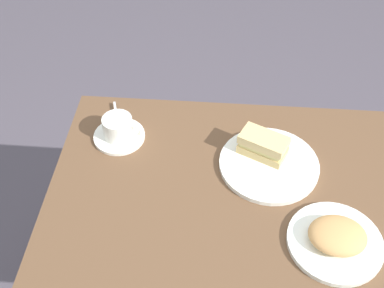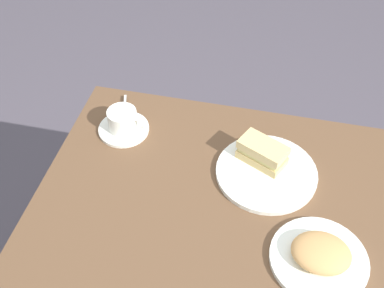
{
  "view_description": "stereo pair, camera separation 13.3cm",
  "coord_description": "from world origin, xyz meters",
  "px_view_note": "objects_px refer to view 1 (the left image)",
  "views": [
    {
      "loc": [
        -0.07,
        -0.77,
        1.76
      ],
      "look_at": [
        -0.14,
        0.14,
        0.8
      ],
      "focal_mm": 45.19,
      "sensor_mm": 36.0,
      "label": 1
    },
    {
      "loc": [
        0.06,
        -0.75,
        1.76
      ],
      "look_at": [
        -0.14,
        0.14,
        0.8
      ],
      "focal_mm": 45.19,
      "sensor_mm": 36.0,
      "label": 2
    }
  ],
  "objects_px": {
    "dining_table": "(239,224)",
    "coffee_saucer": "(119,136)",
    "coffee_cup": "(118,127)",
    "sandwich_front": "(263,145)",
    "side_plate": "(335,242)",
    "spoon": "(116,116)",
    "sandwich_plate": "(269,164)"
  },
  "relations": [
    {
      "from": "sandwich_front",
      "to": "spoon",
      "type": "xyz_separation_m",
      "value": [
        -0.43,
        0.12,
        -0.03
      ]
    },
    {
      "from": "sandwich_front",
      "to": "side_plate",
      "type": "height_order",
      "value": "sandwich_front"
    },
    {
      "from": "sandwich_front",
      "to": "coffee_cup",
      "type": "height_order",
      "value": "sandwich_front"
    },
    {
      "from": "dining_table",
      "to": "sandwich_front",
      "type": "height_order",
      "value": "sandwich_front"
    },
    {
      "from": "coffee_cup",
      "to": "spoon",
      "type": "bearing_deg",
      "value": 107.35
    },
    {
      "from": "dining_table",
      "to": "spoon",
      "type": "bearing_deg",
      "value": 145.95
    },
    {
      "from": "dining_table",
      "to": "sandwich_plate",
      "type": "bearing_deg",
      "value": 56.08
    },
    {
      "from": "sandwich_plate",
      "to": "coffee_saucer",
      "type": "bearing_deg",
      "value": 169.82
    },
    {
      "from": "sandwich_front",
      "to": "coffee_cup",
      "type": "xyz_separation_m",
      "value": [
        -0.41,
        0.04,
        -0.0
      ]
    },
    {
      "from": "sandwich_plate",
      "to": "coffee_cup",
      "type": "relative_size",
      "value": 2.4
    },
    {
      "from": "coffee_cup",
      "to": "spoon",
      "type": "distance_m",
      "value": 0.08
    },
    {
      "from": "sandwich_front",
      "to": "coffee_cup",
      "type": "distance_m",
      "value": 0.41
    },
    {
      "from": "spoon",
      "to": "coffee_saucer",
      "type": "bearing_deg",
      "value": -73.77
    },
    {
      "from": "sandwich_plate",
      "to": "spoon",
      "type": "bearing_deg",
      "value": 161.38
    },
    {
      "from": "coffee_saucer",
      "to": "spoon",
      "type": "relative_size",
      "value": 1.51
    },
    {
      "from": "spoon",
      "to": "side_plate",
      "type": "xyz_separation_m",
      "value": [
        0.6,
        -0.38,
        -0.01
      ]
    },
    {
      "from": "sandwich_plate",
      "to": "coffee_cup",
      "type": "height_order",
      "value": "coffee_cup"
    },
    {
      "from": "sandwich_plate",
      "to": "coffee_saucer",
      "type": "xyz_separation_m",
      "value": [
        -0.43,
        0.08,
        -0.0
      ]
    },
    {
      "from": "dining_table",
      "to": "sandwich_plate",
      "type": "height_order",
      "value": "sandwich_plate"
    },
    {
      "from": "coffee_saucer",
      "to": "dining_table",
      "type": "bearing_deg",
      "value": -26.93
    },
    {
      "from": "coffee_saucer",
      "to": "spoon",
      "type": "xyz_separation_m",
      "value": [
        -0.02,
        0.07,
        0.01
      ]
    },
    {
      "from": "dining_table",
      "to": "coffee_cup",
      "type": "bearing_deg",
      "value": 153.0
    },
    {
      "from": "dining_table",
      "to": "coffee_saucer",
      "type": "distance_m",
      "value": 0.42
    },
    {
      "from": "coffee_saucer",
      "to": "spoon",
      "type": "bearing_deg",
      "value": 106.23
    },
    {
      "from": "coffee_cup",
      "to": "side_plate",
      "type": "xyz_separation_m",
      "value": [
        0.57,
        -0.31,
        -0.04
      ]
    },
    {
      "from": "dining_table",
      "to": "coffee_cup",
      "type": "distance_m",
      "value": 0.44
    },
    {
      "from": "sandwich_front",
      "to": "coffee_cup",
      "type": "bearing_deg",
      "value": 174.1
    },
    {
      "from": "sandwich_front",
      "to": "side_plate",
      "type": "distance_m",
      "value": 0.32
    },
    {
      "from": "sandwich_plate",
      "to": "spoon",
      "type": "height_order",
      "value": "spoon"
    },
    {
      "from": "coffee_saucer",
      "to": "spoon",
      "type": "distance_m",
      "value": 0.08
    },
    {
      "from": "coffee_saucer",
      "to": "side_plate",
      "type": "bearing_deg",
      "value": -28.4
    },
    {
      "from": "coffee_cup",
      "to": "spoon",
      "type": "xyz_separation_m",
      "value": [
        -0.02,
        0.07,
        -0.03
      ]
    }
  ]
}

